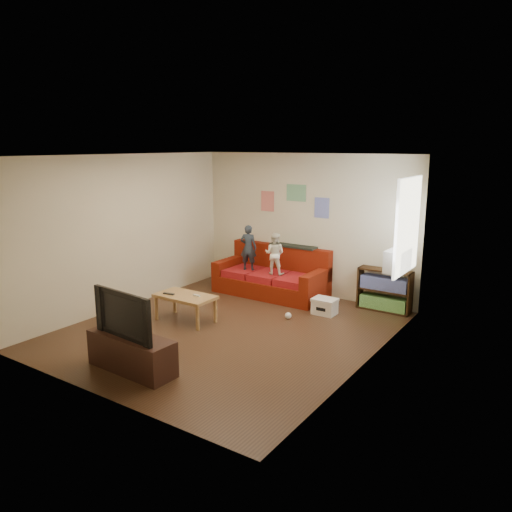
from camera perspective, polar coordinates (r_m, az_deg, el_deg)
The scene contains 17 objects.
room_shell at distance 7.56m, azimuth -3.37°, elevation 1.11°, with size 4.52×5.02×2.72m.
sofa at distance 9.72m, azimuth 1.91°, elevation -2.51°, with size 2.16×0.99×0.95m.
child_a at distance 9.68m, azimuth -0.88°, elevation 0.97°, with size 0.32×0.21×0.89m, color #252E38.
child_b at distance 9.37m, azimuth 2.14°, elevation 0.27°, with size 0.39×0.30×0.80m, color white.
coffee_table at distance 8.29m, azimuth -8.09°, elevation -4.86°, with size 0.99×0.55×0.45m.
remote at distance 8.35m, azimuth -9.94°, elevation -4.26°, with size 0.20×0.05×0.02m, color black.
game_controller at distance 8.18m, azimuth -6.83°, elevation -4.50°, with size 0.13×0.04×0.03m, color silver.
bookshelf at distance 9.02m, azimuth 14.46°, elevation -4.04°, with size 0.93×0.28×0.74m.
window at distance 7.97m, azimuth 16.93°, elevation 3.31°, with size 0.04×1.08×1.48m, color white.
ac_unit at distance 8.11m, azimuth 15.87°, elevation -0.51°, with size 0.28×0.55×0.35m, color #B7B2A3.
artwork_left at distance 10.00m, azimuth 1.33°, elevation 6.28°, with size 0.30×0.01×0.40m, color #D87266.
artwork_center at distance 9.65m, azimuth 4.62°, elevation 7.21°, with size 0.42×0.01×0.32m, color #72B27F.
artwork_right at distance 9.42m, azimuth 7.52°, elevation 5.48°, with size 0.30×0.01×0.38m, color #727FCC.
file_box at distance 8.69m, azimuth 7.85°, elevation -5.69°, with size 0.41×0.31×0.28m.
tv_stand at distance 6.73m, azimuth -14.02°, elevation -10.70°, with size 1.26×0.42×0.47m, color #371E17.
television at distance 6.53m, azimuth -14.28°, elevation -6.33°, with size 1.06×0.14×0.61m, color black.
tissue at distance 8.42m, azimuth 3.70°, elevation -6.82°, with size 0.11×0.11×0.11m, color silver.
Camera 1 is at (4.48, -5.90, 2.86)m, focal length 35.00 mm.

